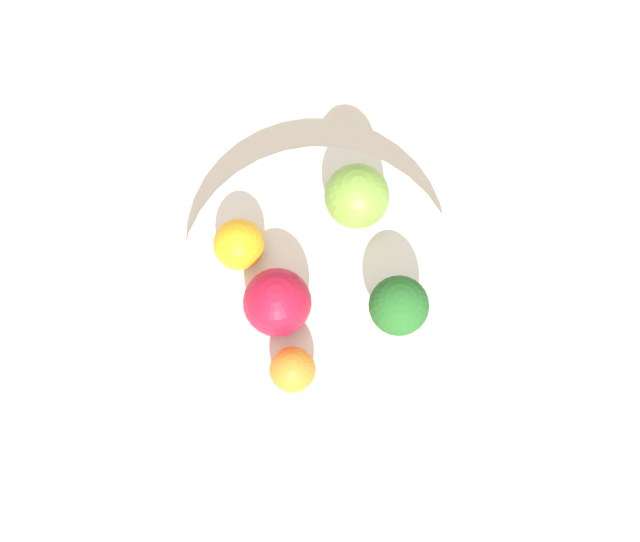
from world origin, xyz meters
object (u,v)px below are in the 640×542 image
at_px(apple_green, 277,302).
at_px(apple_red, 357,196).
at_px(orange_back, 293,370).
at_px(broccoli, 399,306).
at_px(napkin, 263,27).
at_px(orange_front, 239,244).
at_px(bowl, 320,282).

bearing_deg(apple_green, apple_red, -62.24).
bearing_deg(orange_back, apple_red, -46.87).
distance_m(broccoli, napkin, 0.33).
xyz_separation_m(orange_front, orange_back, (-0.11, 0.01, -0.00)).
bearing_deg(orange_front, apple_green, -174.42).
relative_size(bowl, orange_front, 5.52).
bearing_deg(bowl, broccoli, -147.03).
distance_m(orange_front, napkin, 0.25).
height_order(apple_green, orange_back, apple_green).
bearing_deg(apple_red, apple_green, 117.76).
distance_m(bowl, orange_front, 0.08).
distance_m(bowl, broccoli, 0.09).
height_order(bowl, apple_red, apple_red).
distance_m(orange_back, napkin, 0.35).
bearing_deg(napkin, broccoli, 174.69).
bearing_deg(broccoli, orange_front, 39.78).
bearing_deg(apple_red, napkin, -3.80).
xyz_separation_m(bowl, napkin, (0.26, -0.07, -0.02)).
bearing_deg(apple_green, napkin, -22.70).
relative_size(apple_red, napkin, 0.30).
distance_m(apple_red, orange_front, 0.11).
bearing_deg(apple_green, orange_back, 166.41).
xyz_separation_m(broccoli, napkin, (0.32, -0.03, -0.07)).
bearing_deg(orange_back, orange_front, -3.47).
xyz_separation_m(broccoli, apple_green, (0.05, 0.08, -0.01)).
xyz_separation_m(broccoli, orange_back, (-0.00, 0.10, -0.01)).
distance_m(apple_green, napkin, 0.30).
height_order(apple_red, napkin, apple_red).
bearing_deg(bowl, napkin, -14.90).
xyz_separation_m(orange_back, napkin, (0.32, -0.13, -0.06)).
xyz_separation_m(bowl, apple_red, (0.04, -0.05, 0.05)).
xyz_separation_m(bowl, orange_back, (-0.07, 0.06, 0.04)).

